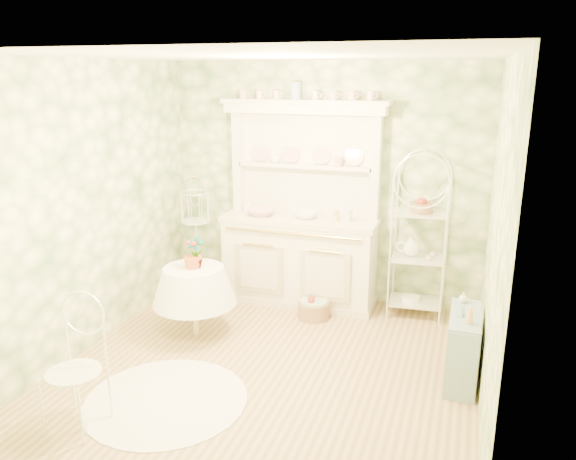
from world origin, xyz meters
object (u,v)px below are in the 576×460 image
(side_shelf, at_px, (463,347))
(cafe_chair, at_px, (74,381))
(bakers_rack, at_px, (420,232))
(kitchen_dresser, at_px, (300,205))
(birdcage_stand, at_px, (197,241))
(round_table, at_px, (195,302))
(floor_basket, at_px, (314,309))

(side_shelf, height_order, cafe_chair, cafe_chair)
(bakers_rack, bearing_deg, cafe_chair, -131.70)
(kitchen_dresser, bearing_deg, birdcage_stand, -171.20)
(bakers_rack, relative_size, cafe_chair, 2.47)
(bakers_rack, distance_m, birdcage_stand, 2.55)
(round_table, xyz_separation_m, floor_basket, (1.03, 0.75, -0.25))
(kitchen_dresser, distance_m, round_table, 1.59)
(side_shelf, height_order, birdcage_stand, birdcage_stand)
(bakers_rack, xyz_separation_m, side_shelf, (0.53, -1.27, -0.63))
(bakers_rack, relative_size, side_shelf, 2.61)
(cafe_chair, relative_size, floor_basket, 2.47)
(kitchen_dresser, distance_m, side_shelf, 2.37)
(bakers_rack, relative_size, round_table, 2.70)
(kitchen_dresser, xyz_separation_m, bakers_rack, (1.32, 0.05, -0.21))
(side_shelf, bearing_deg, bakers_rack, 108.78)
(cafe_chair, bearing_deg, side_shelf, 24.94)
(side_shelf, bearing_deg, floor_basket, 148.32)
(bakers_rack, relative_size, floor_basket, 6.10)
(floor_basket, bearing_deg, round_table, -143.77)
(kitchen_dresser, distance_m, floor_basket, 1.15)
(kitchen_dresser, relative_size, cafe_chair, 3.02)
(cafe_chair, distance_m, birdcage_stand, 2.67)
(kitchen_dresser, xyz_separation_m, round_table, (-0.74, -1.15, -0.80))
(bakers_rack, distance_m, round_table, 2.45)
(cafe_chair, bearing_deg, round_table, 80.30)
(birdcage_stand, relative_size, floor_basket, 4.34)
(side_shelf, xyz_separation_m, round_table, (-2.59, 0.07, 0.04))
(kitchen_dresser, bearing_deg, side_shelf, -33.60)
(bakers_rack, xyz_separation_m, round_table, (-2.06, -1.20, -0.59))
(birdcage_stand, xyz_separation_m, floor_basket, (1.49, -0.21, -0.57))
(cafe_chair, height_order, floor_basket, cafe_chair)
(kitchen_dresser, distance_m, bakers_rack, 1.33)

